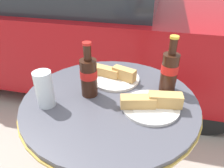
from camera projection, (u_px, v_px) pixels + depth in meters
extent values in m
cylinder|color=gold|center=(110.00, 159.00, 1.11)|extent=(0.07, 0.07, 0.71)
cylinder|color=gold|center=(110.00, 103.00, 0.93)|extent=(0.75, 0.75, 0.01)
cylinder|color=#4C4C56|center=(110.00, 100.00, 0.92)|extent=(0.73, 0.73, 0.02)
cylinder|color=#33190F|center=(89.00, 78.00, 0.90)|extent=(0.07, 0.07, 0.16)
cylinder|color=red|center=(89.00, 74.00, 0.89)|extent=(0.07, 0.07, 0.04)
cylinder|color=#33190F|center=(87.00, 53.00, 0.85)|extent=(0.03, 0.03, 0.06)
cylinder|color=red|center=(87.00, 43.00, 0.83)|extent=(0.04, 0.04, 0.01)
cylinder|color=#33190F|center=(169.00, 73.00, 0.93)|extent=(0.07, 0.07, 0.17)
cylinder|color=red|center=(170.00, 69.00, 0.92)|extent=(0.07, 0.07, 0.04)
cylinder|color=#33190F|center=(173.00, 47.00, 0.87)|extent=(0.03, 0.03, 0.07)
cylinder|color=gold|center=(175.00, 37.00, 0.85)|extent=(0.04, 0.04, 0.01)
cylinder|color=#C68923|center=(45.00, 93.00, 0.85)|extent=(0.06, 0.06, 0.12)
cylinder|color=silver|center=(44.00, 89.00, 0.84)|extent=(0.07, 0.07, 0.15)
cylinder|color=silver|center=(151.00, 107.00, 0.86)|extent=(0.23, 0.23, 0.01)
cube|color=white|center=(151.00, 105.00, 0.85)|extent=(0.19, 0.19, 0.00)
cube|color=tan|center=(138.00, 102.00, 0.84)|extent=(0.14, 0.08, 0.04)
cube|color=tan|center=(165.00, 100.00, 0.84)|extent=(0.13, 0.07, 0.05)
cylinder|color=silver|center=(115.00, 79.00, 1.05)|extent=(0.23, 0.23, 0.01)
cube|color=white|center=(115.00, 77.00, 1.05)|extent=(0.16, 0.16, 0.00)
cube|color=tan|center=(106.00, 71.00, 1.05)|extent=(0.14, 0.07, 0.04)
cube|color=tan|center=(124.00, 74.00, 1.02)|extent=(0.12, 0.08, 0.05)
cube|color=#9E0F14|center=(91.00, 31.00, 2.52)|extent=(3.90, 1.83, 0.67)
cylinder|color=black|center=(192.00, 33.00, 3.05)|extent=(0.60, 0.22, 0.60)
cylinder|color=black|center=(206.00, 97.00, 1.71)|extent=(0.60, 0.22, 0.60)
cylinder|color=black|center=(36.00, 22.00, 3.54)|extent=(0.60, 0.22, 0.60)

